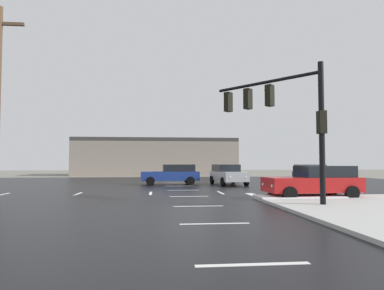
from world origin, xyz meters
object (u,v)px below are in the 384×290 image
Objects in this scene: sedan_blue at (172,174)px; sedan_navy at (312,175)px; traffic_signal_mast at (282,110)px; sedan_red at (315,181)px; sedan_silver at (228,174)px.

sedan_navy is at bearing 162.79° from sedan_blue.
sedan_red is at bearing -90.47° from traffic_signal_mast.
sedan_blue is at bearing -21.63° from traffic_signal_mast.
sedan_blue is at bearing -99.67° from sedan_navy.
sedan_silver is 10.92m from sedan_red.
sedan_blue is (-4.12, 13.15, -3.18)m from traffic_signal_mast.
sedan_navy is at bearing 62.34° from sedan_silver.
sedan_silver and sedan_blue have the same top height.
sedan_silver is at bearing 170.83° from sedan_blue.
sedan_blue is (-4.30, 0.61, 0.00)m from sedan_silver.
traffic_signal_mast is 1.20× the size of sedan_navy.
sedan_blue is at bearing -63.84° from sedan_red.
traffic_signal_mast is 14.14m from sedan_blue.
sedan_red is at bearing -17.38° from sedan_navy.
sedan_red and sedan_navy have the same top height.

